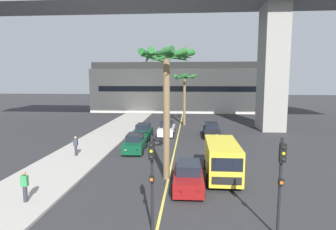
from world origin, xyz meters
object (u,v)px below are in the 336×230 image
car_queue_second (167,129)px  car_queue_third (188,177)px  car_queue_fifth (143,132)px  traffic_light_median_near (152,171)px  pedestrian_mid_block (25,186)px  pedestrian_near_crosswalk (76,146)px  car_queue_fourth (211,130)px  car_queue_front (135,143)px  palm_tree_near_median (184,83)px  delivery_van (222,159)px  palm_tree_mid_median (166,72)px  traffic_light_right_far_corner (281,174)px

car_queue_second → car_queue_third: size_ratio=1.00×
car_queue_second → car_queue_fifth: 3.03m
car_queue_third → traffic_light_median_near: (-1.48, -5.10, 1.99)m
car_queue_third → pedestrian_mid_block: bearing=-161.2°
car_queue_second → pedestrian_near_crosswalk: (-6.71, -9.82, 0.28)m
car_queue_fourth → pedestrian_near_crosswalk: bearing=-141.5°
car_queue_front → palm_tree_near_median: 16.15m
car_queue_fourth → delivery_van: 13.34m
palm_tree_mid_median → pedestrian_near_crosswalk: size_ratio=5.22×
traffic_light_right_far_corner → palm_tree_near_median: size_ratio=0.59×
car_queue_fifth → traffic_light_right_far_corner: (8.79, -19.03, 1.99)m
car_queue_third → pedestrian_mid_block: (-8.42, -2.87, 0.28)m
car_queue_fifth → pedestrian_mid_block: bearing=-101.3°
pedestrian_near_crosswalk → pedestrian_mid_block: size_ratio=1.00×
car_queue_fourth → palm_tree_near_median: (-3.23, 7.80, 5.09)m
delivery_van → palm_tree_near_median: 21.81m
car_queue_third → palm_tree_mid_median: (-1.43, 1.58, 6.16)m
traffic_light_right_far_corner → palm_tree_near_median: palm_tree_near_median is taller
car_queue_front → car_queue_second: bearing=73.3°
palm_tree_near_median → pedestrian_mid_block: 27.56m
delivery_van → traffic_light_median_near: size_ratio=1.25×
pedestrian_mid_block → palm_tree_mid_median: bearing=32.5°
car_queue_second → palm_tree_mid_median: size_ratio=0.49×
car_queue_front → car_queue_fourth: 10.09m
car_queue_second → traffic_light_median_near: size_ratio=0.98×
car_queue_front → car_queue_fourth: same height
pedestrian_near_crosswalk → pedestrian_mid_block: 8.92m
car_queue_second → palm_tree_mid_median: bearing=-85.2°
car_queue_front → car_queue_fourth: bearing=43.7°
car_queue_front → traffic_light_right_far_corner: traffic_light_right_far_corner is taller
car_queue_second → traffic_light_right_far_corner: bearing=-73.0°
car_queue_fourth → palm_tree_mid_median: 15.60m
car_queue_third → palm_tree_mid_median: size_ratio=0.49×
car_queue_second → car_queue_front: bearing=-106.7°
delivery_van → pedestrian_near_crosswalk: size_ratio=3.24×
palm_tree_mid_median → car_queue_fifth: bearing=106.2°
car_queue_front → palm_tree_mid_median: (3.42, -6.82, 6.16)m
car_queue_third → car_queue_fifth: 14.87m
palm_tree_near_median → car_queue_third: bearing=-88.1°
car_queue_front → palm_tree_mid_median: size_ratio=0.49×
car_queue_third → car_queue_fifth: same height
traffic_light_median_near → pedestrian_near_crosswalk: size_ratio=2.59×
car_queue_second → palm_tree_mid_median: (1.19, -14.24, 6.16)m
car_queue_third → pedestrian_near_crosswalk: pedestrian_near_crosswalk is taller
traffic_light_median_near → palm_tree_mid_median: 7.87m
traffic_light_median_near → traffic_light_right_far_corner: size_ratio=1.00×
car_queue_front → car_queue_third: same height
traffic_light_right_far_corner → pedestrian_mid_block: traffic_light_right_far_corner is taller
car_queue_fourth → palm_tree_near_median: bearing=112.5°
traffic_light_right_far_corner → palm_tree_mid_median: palm_tree_mid_median is taller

